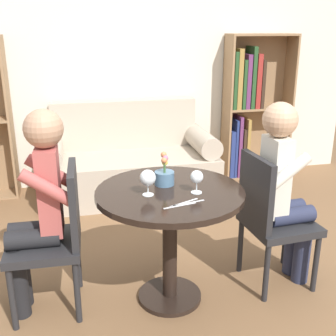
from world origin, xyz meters
name	(u,v)px	position (x,y,z in m)	size (l,w,h in m)	color
ground_plane	(170,298)	(0.00, 0.00, 0.00)	(16.00, 16.00, 0.00)	brown
back_wall	(120,56)	(0.00, 2.24, 1.35)	(5.20, 0.05, 2.70)	silver
round_table	(170,215)	(0.00, 0.00, 0.58)	(0.87, 0.87, 0.74)	black
couch	(129,165)	(0.00, 1.82, 0.31)	(1.71, 0.80, 0.92)	#B7A893
bookshelf_right	(248,107)	(1.38, 2.08, 0.79)	(0.74, 0.28, 1.57)	#93704C
chair_left	(56,233)	(-0.67, 0.08, 0.49)	(0.44, 0.44, 0.90)	#232326
chair_right	(270,216)	(0.67, 0.02, 0.49)	(0.45, 0.45, 0.90)	#232326
person_left	(38,207)	(-0.75, 0.09, 0.67)	(0.43, 0.35, 1.23)	black
person_right	(284,189)	(0.76, 0.04, 0.67)	(0.43, 0.36, 1.23)	#282D47
wine_glass_left	(148,178)	(-0.14, -0.04, 0.84)	(0.09, 0.09, 0.15)	white
wine_glass_right	(197,178)	(0.14, -0.07, 0.83)	(0.07, 0.07, 0.13)	white
flower_vase	(164,175)	(-0.01, 0.09, 0.80)	(0.12, 0.12, 0.21)	slate
knife_left_setting	(184,203)	(0.03, -0.20, 0.74)	(0.18, 0.09, 0.00)	silver
fork_left_setting	(179,206)	(0.00, -0.23, 0.74)	(0.19, 0.05, 0.00)	silver
knife_right_setting	(189,203)	(0.06, -0.21, 0.74)	(0.19, 0.05, 0.00)	silver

